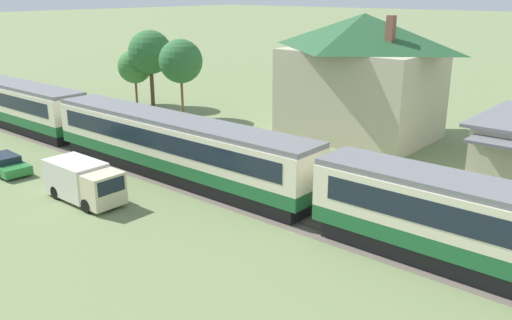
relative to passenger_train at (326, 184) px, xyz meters
name	(u,v)px	position (x,y,z in m)	size (l,w,h in m)	color
passenger_train	(326,184)	(0.00, 0.00, 0.00)	(90.11, 3.11, 4.05)	#1E6033
railway_track	(344,231)	(1.22, 0.00, -2.24)	(149.50, 3.60, 0.04)	#665B51
station_house_dark_green_roof	(361,75)	(-7.76, 16.95, 2.93)	(12.32, 9.63, 10.03)	#BCB293
parked_car_green	(5,164)	(-21.30, -6.72, -1.68)	(4.65, 2.08, 1.18)	#287A38
delivery_truck_cream	(84,181)	(-12.59, -6.19, -1.05)	(5.33, 2.18, 2.26)	beige
yard_tree_0	(135,66)	(-32.52, 13.14, 1.81)	(3.54, 3.54, 5.84)	brown
yard_tree_1	(150,52)	(-30.42, 13.61, 3.39)	(4.47, 4.47, 7.90)	#4C3823
yard_tree_2	(181,61)	(-24.04, 12.01, 3.16)	(4.09, 4.09, 7.47)	brown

